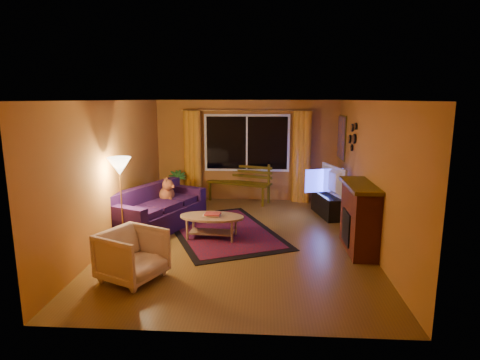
# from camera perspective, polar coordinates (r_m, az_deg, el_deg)

# --- Properties ---
(floor) EXTENTS (4.50, 6.00, 0.02)m
(floor) POSITION_cam_1_polar(r_m,az_deg,el_deg) (7.42, -0.15, -8.52)
(floor) COLOR brown
(floor) RESTS_ON ground
(ceiling) EXTENTS (4.50, 6.00, 0.02)m
(ceiling) POSITION_cam_1_polar(r_m,az_deg,el_deg) (6.97, -0.16, 11.35)
(ceiling) COLOR white
(ceiling) RESTS_ON ground
(wall_back) EXTENTS (4.50, 0.02, 2.50)m
(wall_back) POSITION_cam_1_polar(r_m,az_deg,el_deg) (10.06, 0.99, 4.18)
(wall_back) COLOR #B5702B
(wall_back) RESTS_ON ground
(wall_left) EXTENTS (0.02, 6.00, 2.50)m
(wall_left) POSITION_cam_1_polar(r_m,az_deg,el_deg) (7.58, -17.47, 1.25)
(wall_left) COLOR #B5702B
(wall_left) RESTS_ON ground
(wall_right) EXTENTS (0.02, 6.00, 2.50)m
(wall_right) POSITION_cam_1_polar(r_m,az_deg,el_deg) (7.30, 17.85, 0.85)
(wall_right) COLOR #B5702B
(wall_right) RESTS_ON ground
(window) EXTENTS (2.00, 0.02, 1.30)m
(window) POSITION_cam_1_polar(r_m,az_deg,el_deg) (9.97, 0.97, 5.28)
(window) COLOR black
(window) RESTS_ON wall_back
(curtain_rod) EXTENTS (3.20, 0.03, 0.03)m
(curtain_rod) POSITION_cam_1_polar(r_m,az_deg,el_deg) (9.87, 0.98, 9.87)
(curtain_rod) COLOR #BF8C3F
(curtain_rod) RESTS_ON wall_back
(curtain_left) EXTENTS (0.36, 0.36, 2.24)m
(curtain_left) POSITION_cam_1_polar(r_m,az_deg,el_deg) (10.10, -6.74, 3.39)
(curtain_left) COLOR orange
(curtain_left) RESTS_ON ground
(curtain_right) EXTENTS (0.36, 0.36, 2.24)m
(curtain_right) POSITION_cam_1_polar(r_m,az_deg,el_deg) (9.97, 8.73, 3.24)
(curtain_right) COLOR orange
(curtain_right) RESTS_ON ground
(bench) EXTENTS (1.66, 1.01, 0.48)m
(bench) POSITION_cam_1_polar(r_m,az_deg,el_deg) (9.99, -0.16, -1.75)
(bench) COLOR #483907
(bench) RESTS_ON ground
(potted_plant) EXTENTS (0.56, 0.56, 0.81)m
(potted_plant) POSITION_cam_1_polar(r_m,az_deg,el_deg) (9.91, -8.92, -1.02)
(potted_plant) COLOR #235B1E
(potted_plant) RESTS_ON ground
(sofa) EXTENTS (1.64, 2.23, 0.83)m
(sofa) POSITION_cam_1_polar(r_m,az_deg,el_deg) (8.07, -11.43, -3.92)
(sofa) COLOR #220D32
(sofa) RESTS_ON ground
(dog) EXTENTS (0.39, 0.47, 0.45)m
(dog) POSITION_cam_1_polar(r_m,az_deg,el_deg) (8.44, -10.36, -1.66)
(dog) COLOR #9B5230
(dog) RESTS_ON sofa
(armchair) EXTENTS (0.99, 1.01, 0.80)m
(armchair) POSITION_cam_1_polar(r_m,az_deg,el_deg) (5.93, -15.08, -9.96)
(armchair) COLOR beige
(armchair) RESTS_ON ground
(floor_lamp) EXTENTS (0.29, 0.29, 1.57)m
(floor_lamp) POSITION_cam_1_polar(r_m,az_deg,el_deg) (7.20, -16.50, -3.02)
(floor_lamp) COLOR #BF8C3F
(floor_lamp) RESTS_ON ground
(rug) EXTENTS (2.82, 3.35, 0.02)m
(rug) POSITION_cam_1_polar(r_m,az_deg,el_deg) (7.85, -2.47, -7.23)
(rug) COLOR maroon
(rug) RESTS_ON ground
(coffee_table) EXTENTS (1.28, 1.28, 0.43)m
(coffee_table) POSITION_cam_1_polar(r_m,az_deg,el_deg) (7.42, -4.01, -6.69)
(coffee_table) COLOR #A17954
(coffee_table) RESTS_ON ground
(tv_console) EXTENTS (0.60, 1.18, 0.47)m
(tv_console) POSITION_cam_1_polar(r_m,az_deg,el_deg) (9.03, 12.37, -3.49)
(tv_console) COLOR black
(tv_console) RESTS_ON ground
(television) EXTENTS (0.46, 1.09, 0.63)m
(television) POSITION_cam_1_polar(r_m,az_deg,el_deg) (8.91, 12.52, -0.06)
(television) COLOR black
(television) RESTS_ON tv_console
(fireplace) EXTENTS (0.40, 1.20, 1.10)m
(fireplace) POSITION_cam_1_polar(r_m,az_deg,el_deg) (7.03, 16.62, -5.35)
(fireplace) COLOR maroon
(fireplace) RESTS_ON ground
(mirror_cluster) EXTENTS (0.06, 0.60, 0.56)m
(mirror_cluster) POSITION_cam_1_polar(r_m,az_deg,el_deg) (8.47, 15.63, 6.14)
(mirror_cluster) COLOR black
(mirror_cluster) RESTS_ON wall_right
(painting) EXTENTS (0.04, 0.76, 0.96)m
(painting) POSITION_cam_1_polar(r_m,az_deg,el_deg) (9.61, 14.25, 5.89)
(painting) COLOR #CA5D16
(painting) RESTS_ON wall_right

